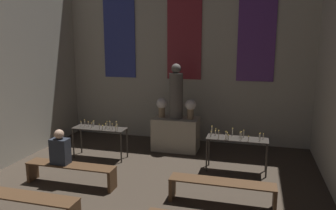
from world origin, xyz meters
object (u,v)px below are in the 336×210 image
object	(u,v)px
candle_rack_left	(100,132)
pew_third_left	(24,202)
altar	(176,134)
flower_vase_left	(162,106)
candle_rack_right	(237,142)
statue	(176,93)
flower_vase_right	(191,107)
pew_back_right	(222,187)
pew_back_left	(71,170)
person_seated	(60,149)

from	to	relation	value
candle_rack_left	pew_third_left	distance (m)	3.02
altar	flower_vase_left	world-z (taller)	flower_vase_left
candle_rack_left	candle_rack_right	xyz separation A→B (m)	(3.34, 0.00, 0.00)
statue	candle_rack_left	size ratio (longest dim) A/B	1.07
flower_vase_right	pew_back_right	xyz separation A→B (m)	(1.13, -2.72, -0.87)
candle_rack_left	altar	bearing A→B (deg)	33.74
candle_rack_left	pew_back_right	world-z (taller)	candle_rack_left
flower_vase_left	pew_back_right	world-z (taller)	flower_vase_left
flower_vase_left	pew_back_left	xyz separation A→B (m)	(-1.13, -2.72, -0.87)
pew_back_left	pew_back_right	bearing A→B (deg)	0.00
pew_back_left	pew_back_right	world-z (taller)	same
statue	candle_rack_left	xyz separation A→B (m)	(-1.67, -1.11, -0.86)
flower_vase_right	person_seated	world-z (taller)	flower_vase_right
statue	person_seated	bearing A→B (deg)	-122.49
flower_vase_right	pew_third_left	distance (m)	4.62
candle_rack_left	candle_rack_right	distance (m)	3.34
candle_rack_left	pew_back_left	world-z (taller)	candle_rack_left
flower_vase_right	pew_back_left	size ratio (longest dim) A/B	0.28
flower_vase_right	person_seated	xyz separation A→B (m)	(-2.13, -2.72, -0.44)
pew_third_left	pew_back_left	xyz separation A→B (m)	(0.00, 1.39, 0.00)
statue	flower_vase_left	bearing A→B (deg)	180.00
pew_back_right	person_seated	xyz separation A→B (m)	(-3.25, 0.00, 0.43)
flower_vase_left	candle_rack_right	size ratio (longest dim) A/B	0.39
pew_back_left	pew_back_right	distance (m)	3.04
pew_back_left	flower_vase_right	bearing A→B (deg)	54.94
pew_back_right	pew_back_left	bearing A→B (deg)	180.00
candle_rack_right	pew_back_left	xyz separation A→B (m)	(-3.19, -1.61, -0.36)
flower_vase_left	person_seated	size ratio (longest dim) A/B	0.73
statue	candle_rack_left	bearing A→B (deg)	-146.26
altar	candle_rack_left	distance (m)	2.02
pew_third_left	person_seated	size ratio (longest dim) A/B	2.63
altar	pew_back_right	xyz separation A→B (m)	(1.52, -2.72, -0.12)
flower_vase_right	statue	bearing A→B (deg)	180.00
candle_rack_right	person_seated	bearing A→B (deg)	-154.66
pew_back_right	altar	bearing A→B (deg)	119.16
candle_rack_right	flower_vase_right	bearing A→B (deg)	138.90
flower_vase_left	candle_rack_left	distance (m)	1.77
statue	candle_rack_right	size ratio (longest dim) A/B	1.07
flower_vase_left	candle_rack_right	bearing A→B (deg)	-28.39
flower_vase_left	pew_third_left	distance (m)	4.35
flower_vase_left	pew_back_left	world-z (taller)	flower_vase_left
pew_third_left	pew_back_left	bearing A→B (deg)	90.00
flower_vase_left	pew_back_right	xyz separation A→B (m)	(1.91, -2.72, -0.87)
flower_vase_right	pew_third_left	xyz separation A→B (m)	(-1.91, -4.11, -0.87)
altar	pew_third_left	xyz separation A→B (m)	(-1.52, -4.11, -0.12)
candle_rack_left	person_seated	xyz separation A→B (m)	(-0.07, -1.61, 0.07)
flower_vase_left	pew_back_right	bearing A→B (deg)	-54.94
flower_vase_right	person_seated	distance (m)	3.48
statue	flower_vase_right	size ratio (longest dim) A/B	2.77
statue	pew_third_left	size ratio (longest dim) A/B	0.77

